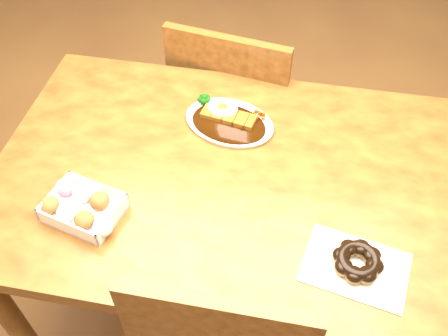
% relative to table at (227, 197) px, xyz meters
% --- Properties ---
extents(ground, '(6.00, 6.00, 0.00)m').
position_rel_table_xyz_m(ground, '(0.00, 0.00, -0.65)').
color(ground, brown).
rests_on(ground, ground).
extents(table, '(1.20, 0.80, 0.75)m').
position_rel_table_xyz_m(table, '(0.00, 0.00, 0.00)').
color(table, '#4C270F').
rests_on(table, ground).
extents(chair_far, '(0.48, 0.48, 0.87)m').
position_rel_table_xyz_m(chair_far, '(-0.06, 0.54, -0.17)').
color(chair_far, '#4C270F').
rests_on(chair_far, ground).
extents(katsu_curry_plate, '(0.28, 0.23, 0.05)m').
position_rel_table_xyz_m(katsu_curry_plate, '(-0.03, 0.18, 0.11)').
color(katsu_curry_plate, white).
rests_on(katsu_curry_plate, table).
extents(donut_box, '(0.20, 0.17, 0.05)m').
position_rel_table_xyz_m(donut_box, '(-0.31, -0.19, 0.12)').
color(donut_box, white).
rests_on(donut_box, table).
extents(pon_de_ring, '(0.25, 0.20, 0.04)m').
position_rel_table_xyz_m(pon_de_ring, '(0.32, -0.22, 0.12)').
color(pon_de_ring, silver).
rests_on(pon_de_ring, table).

